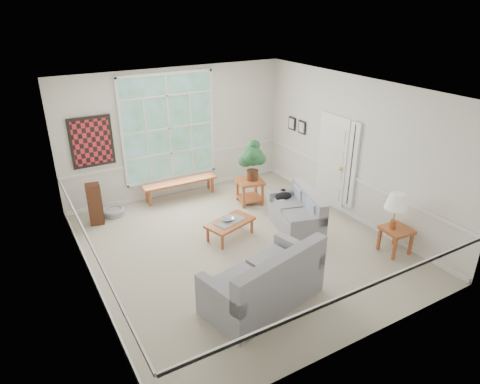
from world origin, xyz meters
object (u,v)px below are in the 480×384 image
(coffee_table, at_px, (230,229))
(side_table, at_px, (395,240))
(loveseat_right, at_px, (296,210))
(loveseat_front, at_px, (262,274))
(end_table, at_px, (250,191))

(coffee_table, xyz_separation_m, side_table, (2.42, -2.02, 0.07))
(loveseat_right, height_order, loveseat_front, loveseat_front)
(loveseat_right, bearing_deg, loveseat_front, -122.63)
(loveseat_right, distance_m, side_table, 2.01)
(coffee_table, bearing_deg, end_table, 27.92)
(end_table, distance_m, side_table, 3.43)
(side_table, bearing_deg, loveseat_front, 179.35)
(loveseat_front, relative_size, end_table, 3.26)
(loveseat_right, xyz_separation_m, loveseat_front, (-1.89, -1.67, 0.11))
(loveseat_right, distance_m, end_table, 1.50)
(loveseat_front, distance_m, end_table, 3.59)
(loveseat_right, relative_size, coffee_table, 1.53)
(coffee_table, xyz_separation_m, end_table, (1.16, 1.17, 0.11))
(loveseat_right, relative_size, loveseat_front, 0.79)
(end_table, height_order, side_table, end_table)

